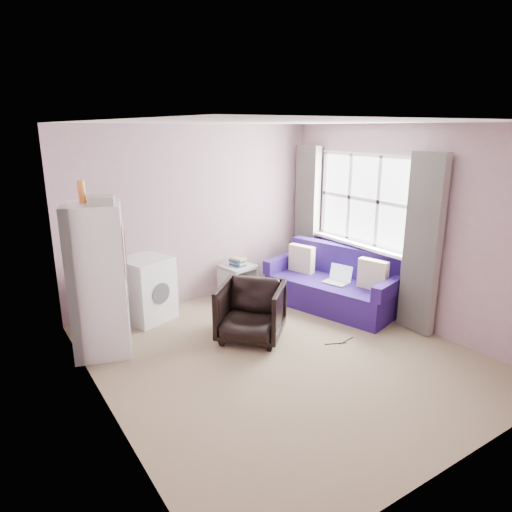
{
  "coord_description": "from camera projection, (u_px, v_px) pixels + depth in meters",
  "views": [
    {
      "loc": [
        -2.75,
        -3.7,
        2.45
      ],
      "look_at": [
        0.05,
        0.6,
        1.0
      ],
      "focal_mm": 32.0,
      "sensor_mm": 36.0,
      "label": 1
    }
  ],
  "objects": [
    {
      "name": "fridge",
      "position": [
        98.0,
        280.0,
        4.95
      ],
      "size": [
        0.73,
        0.73,
        1.92
      ],
      "rotation": [
        0.0,
        0.0,
        -0.32
      ],
      "color": "silver",
      "rests_on": "ground"
    },
    {
      "name": "armchair",
      "position": [
        251.0,
        309.0,
        5.4
      ],
      "size": [
        1.0,
        1.0,
        0.75
      ],
      "primitive_type": "imported",
      "rotation": [
        0.0,
        0.0,
        -0.81
      ],
      "color": "black",
      "rests_on": "ground"
    },
    {
      "name": "side_table",
      "position": [
        238.0,
        279.0,
        6.78
      ],
      "size": [
        0.51,
        0.51,
        0.6
      ],
      "rotation": [
        0.0,
        0.0,
        0.18
      ],
      "color": "#A0A09C",
      "rests_on": "ground"
    },
    {
      "name": "washing_machine",
      "position": [
        146.0,
        288.0,
        5.95
      ],
      "size": [
        0.76,
        0.76,
        0.83
      ],
      "rotation": [
        0.0,
        0.0,
        0.35
      ],
      "color": "silver",
      "rests_on": "ground"
    },
    {
      "name": "sofa",
      "position": [
        335.0,
        286.0,
        6.42
      ],
      "size": [
        1.31,
        2.01,
        0.83
      ],
      "rotation": [
        0.0,
        0.0,
        0.28
      ],
      "color": "navy",
      "rests_on": "ground"
    },
    {
      "name": "floor_cables",
      "position": [
        341.0,
        342.0,
        5.39
      ],
      "size": [
        0.42,
        0.12,
        0.01
      ],
      "rotation": [
        0.0,
        0.0,
        -0.08
      ],
      "color": "black",
      "rests_on": "ground"
    },
    {
      "name": "room",
      "position": [
        284.0,
        246.0,
        4.77
      ],
      "size": [
        3.84,
        4.24,
        2.54
      ],
      "color": "#907B5E",
      "rests_on": "ground"
    },
    {
      "name": "window_dressing",
      "position": [
        357.0,
        228.0,
        6.3
      ],
      "size": [
        0.17,
        2.62,
        2.18
      ],
      "color": "white",
      "rests_on": "ground"
    }
  ]
}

